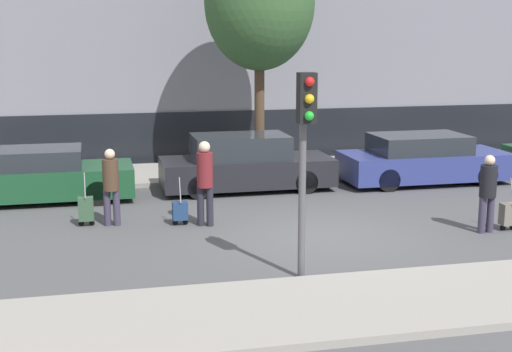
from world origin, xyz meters
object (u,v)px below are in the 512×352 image
Objects in this scene: pedestrian_center at (205,178)px; parked_bicycle at (233,158)px; parked_car_1 at (245,164)px; traffic_light at (305,134)px; pedestrian_right at (488,189)px; trolley_right at (508,214)px; parked_car_2 at (423,160)px; trolley_left at (86,209)px; parked_car_0 at (35,176)px; bare_tree_near_crossing at (260,3)px; pedestrian_left at (111,182)px; trolley_center at (180,211)px.

pedestrian_center is 1.03× the size of parked_bicycle.
parked_car_1 is 7.28m from traffic_light.
trolley_right is at bearing 179.93° from pedestrian_right.
parked_car_1 is 0.98× the size of parked_car_2.
trolley_right reaches higher than parked_bicycle.
trolley_left is 0.64× the size of pedestrian_center.
parked_car_1 reaches higher than trolley_left.
parked_car_0 is at bearing -33.99° from pedestrian_right.
bare_tree_near_crossing is (1.27, 8.58, 2.38)m from traffic_light.
traffic_light is (-4.51, -1.93, 1.55)m from pedestrian_right.
traffic_light is at bearing -44.69° from pedestrian_left.
bare_tree_near_crossing is (-3.24, 6.65, 3.93)m from pedestrian_right.
trolley_left is at bearing -65.11° from parked_car_0.
pedestrian_right is (-0.96, -4.92, 0.28)m from parked_car_2.
traffic_light reaches higher than trolley_left.
trolley_right is (9.80, -4.94, -0.28)m from parked_car_0.
trolley_center is at bearing -112.86° from parked_bicycle.
parked_car_0 is 4.89m from pedestrian_center.
parked_car_0 is at bearing -178.67° from parked_car_1.
pedestrian_left reaches higher than trolley_center.
parked_car_0 is at bearing -164.58° from bare_tree_near_crossing.
pedestrian_center is 6.57m from bare_tree_near_crossing.
trolley_center is at bearing 111.78° from traffic_light.
pedestrian_left is at bearing -126.58° from parked_bicycle.
parked_car_0 is at bearing 132.92° from pedestrian_left.
bare_tree_near_crossing is at bearing 41.57° from trolley_left.
bare_tree_near_crossing is (4.26, 4.36, 3.91)m from pedestrian_left.
parked_car_1 is 2.74× the size of pedestrian_right.
parked_bicycle is (-3.93, 7.11, -0.43)m from pedestrian_right.
parked_car_2 is at bearing 45.30° from pedestrian_center.
pedestrian_center reaches higher than pedestrian_right.
parked_car_1 is 3.83× the size of trolley_left.
trolley_left is 0.72× the size of pedestrian_right.
parked_car_0 is 7.53m from bare_tree_near_crossing.
bare_tree_near_crossing reaches higher than parked_car_1.
pedestrian_left is 1.58m from trolley_center.
trolley_left is at bearing 168.99° from trolley_center.
trolley_center is at bearing -11.01° from trolley_left.
pedestrian_center is 1.13× the size of pedestrian_right.
parked_car_1 is 4.51m from bare_tree_near_crossing.
parked_car_1 is at bearing -116.09° from bare_tree_near_crossing.
pedestrian_center reaches higher than trolley_center.
parked_car_1 is at bearing 131.88° from trolley_right.
bare_tree_near_crossing reaches higher than pedestrian_center.
pedestrian_center is at bearing -40.69° from parked_car_0.
pedestrian_right is at bearing 1.77° from pedestrian_center.
traffic_light is 9.27m from parked_bicycle.
trolley_left is (-4.05, -2.73, -0.31)m from parked_car_1.
pedestrian_center is at bearing -107.16° from parked_bicycle.
trolley_left is 6.26m from parked_bicycle.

